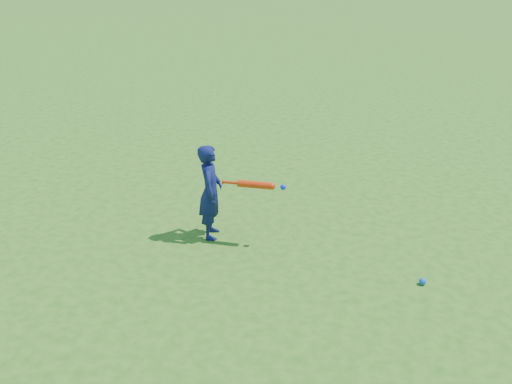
{
  "coord_description": "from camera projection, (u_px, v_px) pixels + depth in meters",
  "views": [
    {
      "loc": [
        1.67,
        -5.45,
        2.95
      ],
      "look_at": [
        0.09,
        -0.2,
        0.57
      ],
      "focal_mm": 40.0,
      "sensor_mm": 36.0,
      "label": 1
    }
  ],
  "objects": [
    {
      "name": "child",
      "position": [
        210.0,
        192.0,
        6.09
      ],
      "size": [
        0.34,
        0.43,
        1.05
      ],
      "primitive_type": "imported",
      "rotation": [
        0.0,
        0.0,
        1.83
      ],
      "color": "#10174B",
      "rests_on": "ground"
    },
    {
      "name": "bat_swing",
      "position": [
        258.0,
        185.0,
        5.89
      ],
      "size": [
        0.68,
        0.1,
        0.08
      ],
      "rotation": [
        0.0,
        0.0,
        0.07
      ],
      "color": "red",
      "rests_on": "ground"
    },
    {
      "name": "ground",
      "position": [
        254.0,
        231.0,
        6.4
      ],
      "size": [
        80.0,
        80.0,
        0.0
      ],
      "primitive_type": "plane",
      "color": "#2D6417",
      "rests_on": "ground"
    },
    {
      "name": "ground_ball_blue",
      "position": [
        423.0,
        281.0,
        5.37
      ],
      "size": [
        0.07,
        0.07,
        0.07
      ],
      "primitive_type": "sphere",
      "color": "blue",
      "rests_on": "ground"
    }
  ]
}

